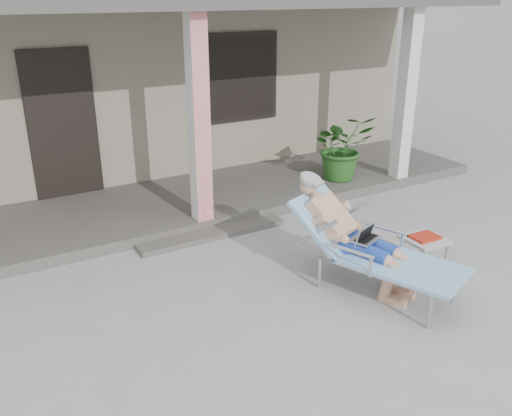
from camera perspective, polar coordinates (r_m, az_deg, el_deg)
ground at (r=5.64m, az=3.79°, el=-9.88°), size 60.00×60.00×0.00m
house at (r=10.88m, az=-15.90°, el=14.21°), size 10.40×5.40×3.30m
porch_deck at (r=8.01m, az=-8.17°, el=0.48°), size 10.00×2.00×0.15m
porch_overhang at (r=7.42m, az=-9.18°, el=20.25°), size 10.00×2.30×2.85m
porch_step at (r=7.05m, az=-4.57°, el=-2.74°), size 2.00×0.30×0.07m
lounger at (r=5.70m, az=11.18°, el=-1.39°), size 1.31×1.94×1.22m
side_table at (r=6.43m, az=17.33°, el=-3.32°), size 0.45×0.45×0.40m
potted_palm at (r=8.72m, az=9.08°, el=6.40°), size 1.14×1.06×1.06m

